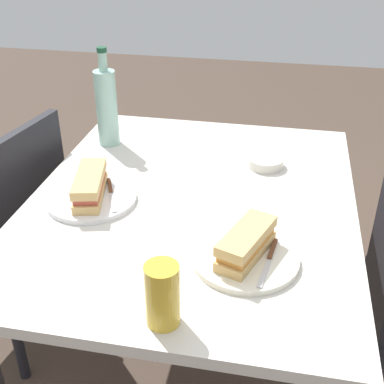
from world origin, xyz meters
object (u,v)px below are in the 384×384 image
baguette_sandwich_far (90,185)px  olive_bowl (266,162)px  plate_far (91,198)px  baguette_sandwich_near (246,243)px  beer_glass (162,295)px  plate_near (245,258)px  water_bottle (107,106)px  chair_near (11,227)px  knife_near (269,259)px  knife_far (111,193)px  dining_table (192,231)px

baguette_sandwich_far → olive_bowl: 0.55m
plate_far → olive_bowl: size_ratio=2.27×
plate_far → baguette_sandwich_near: bearing=67.6°
baguette_sandwich_near → beer_glass: bearing=-31.6°
baguette_sandwich_near → beer_glass: 0.27m
plate_near → water_bottle: (-0.55, -0.52, 0.13)m
chair_near → plate_far: (0.16, 0.37, 0.25)m
knife_near → knife_far: 0.50m
plate_near → baguette_sandwich_near: bearing=0.0°
chair_near → knife_near: chair_near is taller
plate_near → beer_glass: beer_glass is taller
chair_near → knife_far: 0.52m
plate_near → baguette_sandwich_near: 0.04m
baguette_sandwich_near → knife_near: baguette_sandwich_near is taller
baguette_sandwich_far → olive_bowl: bearing=123.4°
chair_near → olive_bowl: 0.88m
baguette_sandwich_far → water_bottle: water_bottle is taller
knife_near → baguette_sandwich_far: 0.54m
chair_near → baguette_sandwich_far: 0.50m
beer_glass → olive_bowl: beer_glass is taller
knife_near → water_bottle: size_ratio=0.55×
water_bottle → baguette_sandwich_far: bearing=11.5°
chair_near → plate_near: 0.92m
baguette_sandwich_near → knife_near: (0.01, 0.05, -0.03)m
baguette_sandwich_far → beer_glass: bearing=36.8°
baguette_sandwich_far → knife_far: 0.06m
baguette_sandwich_far → water_bottle: (-0.37, -0.08, 0.08)m
plate_far → water_bottle: bearing=-168.5°
knife_far → beer_glass: bearing=30.7°
knife_near → plate_near: bearing=-98.3°
plate_far → baguette_sandwich_far: 0.04m
plate_far → knife_far: bearing=114.7°
plate_near → knife_far: (-0.21, -0.39, 0.01)m
dining_table → beer_glass: bearing=4.4°
dining_table → plate_far: (0.07, -0.27, 0.12)m
plate_near → olive_bowl: olive_bowl is taller
chair_near → baguette_sandwich_far: (0.16, 0.37, 0.29)m
baguette_sandwich_far → water_bottle: bearing=-168.5°
plate_near → knife_near: (0.01, 0.05, 0.01)m
baguette_sandwich_near → water_bottle: water_bottle is taller
baguette_sandwich_far → knife_far: size_ratio=1.24×
plate_near → dining_table: bearing=-145.1°
knife_far → beer_glass: 0.50m
chair_near → knife_near: (0.35, 0.87, 0.26)m
chair_near → plate_far: 0.48m
dining_table → olive_bowl: size_ratio=10.07×
baguette_sandwich_near → baguette_sandwich_far: (-0.18, -0.44, 0.00)m
dining_table → plate_near: bearing=34.9°
chair_near → knife_far: chair_near is taller
dining_table → water_bottle: water_bottle is taller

